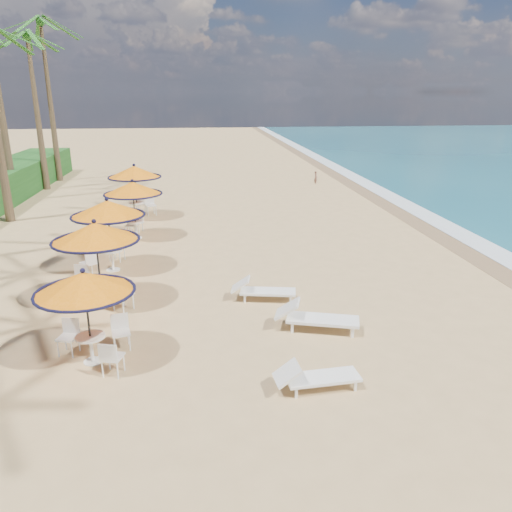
# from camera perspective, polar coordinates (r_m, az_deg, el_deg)

# --- Properties ---
(ground) EXTENTS (160.00, 160.00, 0.00)m
(ground) POSITION_cam_1_polar(r_m,az_deg,el_deg) (12.08, 4.36, -11.40)
(ground) COLOR tan
(ground) RESTS_ON ground
(foam_strip) EXTENTS (1.20, 140.00, 0.04)m
(foam_strip) POSITION_cam_1_polar(r_m,az_deg,el_deg) (24.03, 21.94, 2.53)
(foam_strip) COLOR white
(foam_strip) RESTS_ON ground
(wetsand_band) EXTENTS (1.40, 140.00, 0.02)m
(wetsand_band) POSITION_cam_1_polar(r_m,az_deg,el_deg) (23.62, 20.01, 2.50)
(wetsand_band) COLOR olive
(wetsand_band) RESTS_ON ground
(station_0) EXTENTS (2.22, 2.22, 2.31)m
(station_0) POSITION_cam_1_polar(r_m,az_deg,el_deg) (11.72, -18.77, -4.14)
(station_0) COLOR black
(station_0) RESTS_ON ground
(station_1) EXTENTS (2.48, 2.48, 2.58)m
(station_1) POSITION_cam_1_polar(r_m,az_deg,el_deg) (14.86, -17.85, 1.76)
(station_1) COLOR black
(station_1) RESTS_ON ground
(station_2) EXTENTS (2.50, 2.63, 2.61)m
(station_2) POSITION_cam_1_polar(r_m,az_deg,el_deg) (17.73, -16.66, 4.51)
(station_2) COLOR black
(station_2) RESTS_ON ground
(station_3) EXTENTS (2.44, 2.56, 2.54)m
(station_3) POSITION_cam_1_polar(r_m,az_deg,el_deg) (21.63, -13.89, 6.99)
(station_3) COLOR black
(station_3) RESTS_ON ground
(station_4) EXTENTS (2.58, 2.66, 2.69)m
(station_4) POSITION_cam_1_polar(r_m,az_deg,el_deg) (25.26, -13.58, 8.83)
(station_4) COLOR black
(station_4) RESTS_ON ground
(lounger_near) EXTENTS (1.86, 0.72, 0.65)m
(lounger_near) POSITION_cam_1_polar(r_m,az_deg,el_deg) (10.79, 6.67, -13.52)
(lounger_near) COLOR white
(lounger_near) RESTS_ON ground
(lounger_mid) EXTENTS (2.29, 1.28, 0.78)m
(lounger_mid) POSITION_cam_1_polar(r_m,az_deg,el_deg) (13.22, 6.65, -6.93)
(lounger_mid) COLOR white
(lounger_mid) RESTS_ON ground
(lounger_far) EXTENTS (2.00, 0.95, 0.69)m
(lounger_far) POSITION_cam_1_polar(r_m,az_deg,el_deg) (14.98, 0.61, -3.88)
(lounger_far) COLOR white
(lounger_far) RESTS_ON ground
(palm_6) EXTENTS (5.00, 5.00, 9.36)m
(palm_6) POSITION_cam_1_polar(r_m,az_deg,el_deg) (34.73, -24.58, 21.00)
(palm_6) COLOR brown
(palm_6) RESTS_ON ground
(palm_7) EXTENTS (5.00, 5.00, 10.53)m
(palm_7) POSITION_cam_1_polar(r_m,az_deg,el_deg) (38.05, -23.30, 22.45)
(palm_7) COLOR brown
(palm_7) RESTS_ON ground
(person) EXTENTS (0.26, 0.36, 0.94)m
(person) POSITION_cam_1_polar(r_m,az_deg,el_deg) (34.38, 6.85, 8.92)
(person) COLOR brown
(person) RESTS_ON ground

